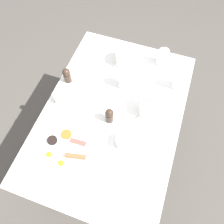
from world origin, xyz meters
name	(u,v)px	position (x,y,z in m)	size (l,w,h in m)	color
ground_plane	(112,152)	(0.00, 0.00, 0.00)	(8.00, 8.00, 0.00)	#4C4742
table	(112,119)	(0.00, 0.00, 0.69)	(0.81, 1.18, 0.77)	white
breakfast_plate	(64,149)	(-0.17, -0.30, 0.78)	(0.32, 0.32, 0.04)	white
teapot_near	(149,106)	(0.20, 0.09, 0.82)	(0.12, 0.21, 0.13)	white
teapot_far	(124,57)	(-0.05, 0.40, 0.82)	(0.12, 0.21, 0.13)	white
teacup_with_saucer_left	(123,142)	(0.12, -0.16, 0.80)	(0.14, 0.14, 0.07)	white
water_glass_tall	(179,80)	(0.33, 0.32, 0.84)	(0.07, 0.07, 0.14)	white
water_glass_short	(163,57)	(0.19, 0.47, 0.83)	(0.07, 0.07, 0.12)	white
wine_glass_spare	(124,79)	(0.00, 0.22, 0.83)	(0.07, 0.07, 0.13)	white
creamer_jug	(60,98)	(-0.33, -0.02, 0.80)	(0.09, 0.06, 0.06)	white
pepper_grinder	(110,116)	(0.00, -0.04, 0.82)	(0.05, 0.05, 0.11)	#38281E
salt_grinder	(67,75)	(-0.35, 0.14, 0.82)	(0.05, 0.05, 0.11)	#38281E
fork_by_plate	(91,91)	(-0.18, 0.11, 0.77)	(0.14, 0.10, 0.00)	silver
knife_by_plate	(145,177)	(0.28, -0.29, 0.77)	(0.04, 0.19, 0.00)	silver
spoon_for_tea	(108,203)	(0.15, -0.47, 0.77)	(0.06, 0.14, 0.00)	silver
fork_spare	(97,45)	(-0.28, 0.48, 0.77)	(0.07, 0.16, 0.00)	silver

